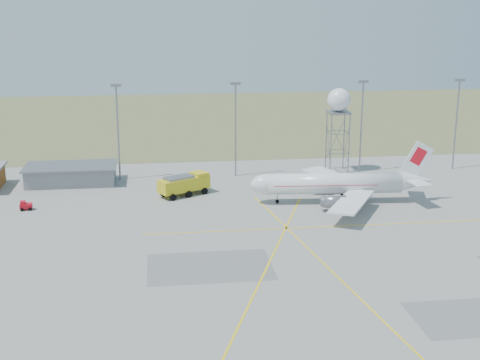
{
  "coord_description": "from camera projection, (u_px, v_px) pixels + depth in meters",
  "views": [
    {
      "loc": [
        -27.14,
        -74.74,
        37.22
      ],
      "look_at": [
        -12.38,
        40.0,
        6.04
      ],
      "focal_mm": 50.0,
      "sensor_mm": 36.0,
      "label": 1
    }
  ],
  "objects": [
    {
      "name": "mast_d",
      "position": [
        457.0,
        116.0,
        149.6
      ],
      "size": [
        2.2,
        0.5,
        20.5
      ],
      "color": "gray",
      "rests_on": "ground"
    },
    {
      "name": "airliner_main",
      "position": [
        337.0,
        184.0,
        126.44
      ],
      "size": [
        34.69,
        33.64,
        11.8
      ],
      "rotation": [
        0.0,
        0.0,
        3.07
      ],
      "color": "white",
      "rests_on": "ground"
    },
    {
      "name": "mast_c",
      "position": [
        362.0,
        119.0,
        146.89
      ],
      "size": [
        2.2,
        0.5,
        20.5
      ],
      "color": "gray",
      "rests_on": "ground"
    },
    {
      "name": "mast_a",
      "position": [
        118.0,
        124.0,
        140.35
      ],
      "size": [
        2.2,
        0.5,
        20.5
      ],
      "color": "gray",
      "rests_on": "ground"
    },
    {
      "name": "grass_strip",
      "position": [
        239.0,
        118.0,
        218.67
      ],
      "size": [
        400.0,
        120.0,
        0.03
      ],
      "primitive_type": "cube",
      "color": "#606A3A",
      "rests_on": "ground"
    },
    {
      "name": "fire_truck",
      "position": [
        185.0,
        185.0,
        131.54
      ],
      "size": [
        10.67,
        8.09,
        4.13
      ],
      "rotation": [
        0.0,
        0.0,
        0.52
      ],
      "color": "gold",
      "rests_on": "ground"
    },
    {
      "name": "ground",
      "position": [
        377.0,
        304.0,
        84.6
      ],
      "size": [
        400.0,
        400.0,
        0.0
      ],
      "primitive_type": "plane",
      "color": "gray",
      "rests_on": "ground"
    },
    {
      "name": "baggage_tug",
      "position": [
        26.0,
        207.0,
        122.46
      ],
      "size": [
        2.35,
        1.98,
        1.71
      ],
      "rotation": [
        0.0,
        0.0,
        0.11
      ],
      "color": "red",
      "rests_on": "ground"
    },
    {
      "name": "building_grey",
      "position": [
        71.0,
        174.0,
        139.83
      ],
      "size": [
        19.0,
        10.0,
        3.9
      ],
      "color": "gray",
      "rests_on": "ground"
    },
    {
      "name": "radar_tower",
      "position": [
        338.0,
        125.0,
        148.05
      ],
      "size": [
        5.15,
        5.15,
        18.65
      ],
      "color": "gray",
      "rests_on": "ground"
    },
    {
      "name": "mast_b",
      "position": [
        236.0,
        121.0,
        143.44
      ],
      "size": [
        2.2,
        0.5,
        20.5
      ],
      "color": "gray",
      "rests_on": "ground"
    }
  ]
}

